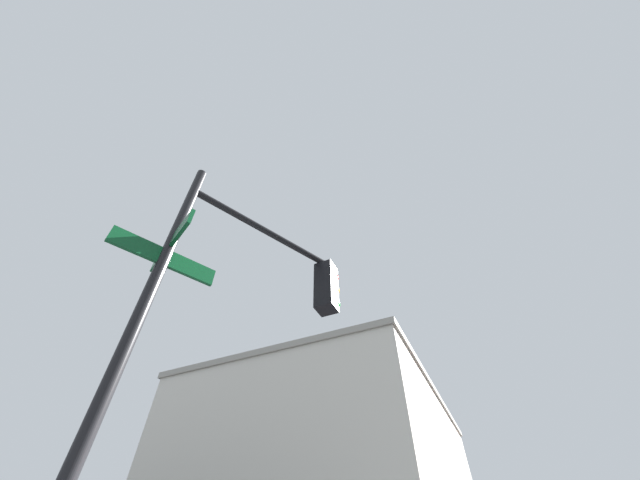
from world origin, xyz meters
name	(u,v)px	position (x,y,z in m)	size (l,w,h in m)	color
traffic_signal_near	(252,296)	(-6.82, -5.66, 3.65)	(1.54, 2.76, 5.19)	black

